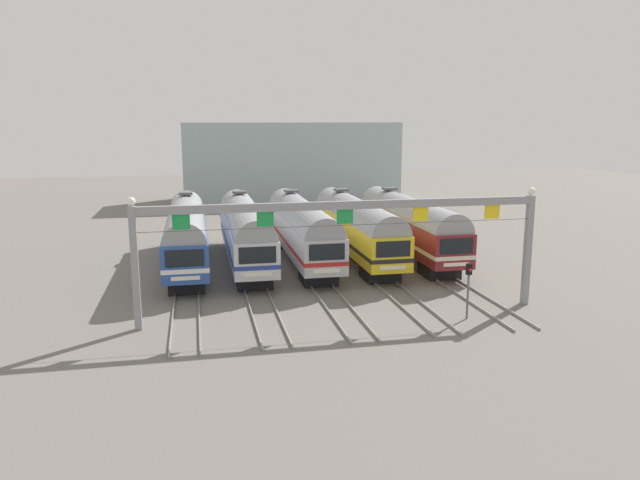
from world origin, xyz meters
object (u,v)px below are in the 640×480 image
Objects in this scene: commuter_train_stainless at (302,228)px; catenary_gantry at (345,223)px; commuter_train_blue at (186,232)px; commuter_train_silver at (245,230)px; commuter_train_maroon at (409,224)px; commuter_train_yellow at (356,226)px; yard_signal_mast at (469,280)px.

commuter_train_stainless is 13.74m from catenary_gantry.
commuter_train_blue is 4.33m from commuter_train_silver.
commuter_train_blue and commuter_train_maroon have the same top height.
commuter_train_stainless is 8.67m from commuter_train_maroon.
commuter_train_stainless is at bearing 180.00° from commuter_train_yellow.
commuter_train_stainless and commuter_train_maroon have the same top height.
commuter_train_blue and commuter_train_yellow have the same top height.
catenary_gantry is 7.14× the size of yard_signal_mast.
commuter_train_maroon is (4.33, 0.00, 0.00)m from commuter_train_yellow.
commuter_train_blue is 1.00× the size of commuter_train_yellow.
commuter_train_silver is (4.33, 0.00, 0.00)m from commuter_train_blue.
commuter_train_blue is 1.00× the size of commuter_train_stainless.
commuter_train_silver is at bearing 180.00° from commuter_train_stainless.
catenary_gantry reaches higher than commuter_train_maroon.
commuter_train_blue reaches higher than yard_signal_mast.
catenary_gantry is at bearing -57.30° from commuter_train_blue.
commuter_train_silver is 14.41m from catenary_gantry.
commuter_train_maroon is (8.67, 0.00, 0.00)m from commuter_train_stainless.
commuter_train_maroon is at bearing 0.00° from commuter_train_yellow.
commuter_train_stainless is at bearing 90.00° from catenary_gantry.
commuter_train_yellow is 1.00× the size of commuter_train_maroon.
commuter_train_silver is at bearing 180.00° from commuter_train_yellow.
commuter_train_stainless is 16.71m from yard_signal_mast.
commuter_train_blue is 0.80× the size of catenary_gantry.
commuter_train_silver and commuter_train_yellow have the same top height.
commuter_train_blue is 13.00m from commuter_train_yellow.
commuter_train_blue is at bearing 180.00° from commuter_train_silver.
commuter_train_silver is 0.80× the size of catenary_gantry.
commuter_train_yellow is 4.33m from commuter_train_maroon.
commuter_train_stainless is (4.33, 0.00, 0.00)m from commuter_train_silver.
commuter_train_yellow is at bearing 98.02° from yard_signal_mast.
catenary_gantry reaches higher than commuter_train_silver.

